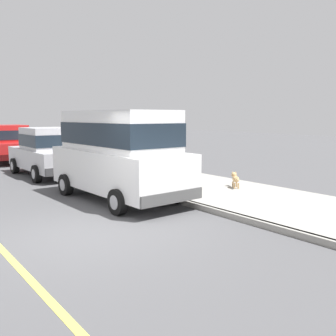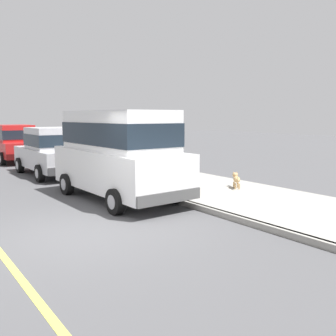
{
  "view_description": "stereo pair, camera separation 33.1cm",
  "coord_description": "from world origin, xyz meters",
  "px_view_note": "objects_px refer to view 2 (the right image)",
  "views": [
    {
      "loc": [
        -3.17,
        -6.84,
        2.36
      ],
      "look_at": [
        3.52,
        1.85,
        0.85
      ],
      "focal_mm": 40.14,
      "sensor_mm": 36.0,
      "label": 1
    },
    {
      "loc": [
        -2.91,
        -7.04,
        2.36
      ],
      "look_at": [
        3.52,
        1.85,
        0.85
      ],
      "focal_mm": 40.14,
      "sensor_mm": 36.0,
      "label": 2
    }
  ],
  "objects_px": {
    "car_red_sedan": "(15,143)",
    "fire_hydrant": "(125,169)",
    "dog_tan": "(236,179)",
    "car_white_van": "(118,151)",
    "car_silver_sedan": "(51,151)"
  },
  "relations": [
    {
      "from": "car_white_van",
      "to": "car_red_sedan",
      "type": "bearing_deg",
      "value": 90.26
    },
    {
      "from": "car_red_sedan",
      "to": "fire_hydrant",
      "type": "bearing_deg",
      "value": -80.24
    },
    {
      "from": "fire_hydrant",
      "to": "car_red_sedan",
      "type": "bearing_deg",
      "value": 99.76
    },
    {
      "from": "car_silver_sedan",
      "to": "car_red_sedan",
      "type": "height_order",
      "value": "same"
    },
    {
      "from": "car_red_sedan",
      "to": "dog_tan",
      "type": "bearing_deg",
      "value": -74.57
    },
    {
      "from": "car_silver_sedan",
      "to": "car_red_sedan",
      "type": "bearing_deg",
      "value": 89.86
    },
    {
      "from": "car_red_sedan",
      "to": "fire_hydrant",
      "type": "xyz_separation_m",
      "value": [
        1.54,
        -8.94,
        -0.51
      ]
    },
    {
      "from": "car_white_van",
      "to": "dog_tan",
      "type": "bearing_deg",
      "value": -21.34
    },
    {
      "from": "car_white_van",
      "to": "dog_tan",
      "type": "height_order",
      "value": "car_white_van"
    },
    {
      "from": "car_red_sedan",
      "to": "fire_hydrant",
      "type": "relative_size",
      "value": 6.41
    },
    {
      "from": "car_red_sedan",
      "to": "fire_hydrant",
      "type": "distance_m",
      "value": 9.08
    },
    {
      "from": "car_white_van",
      "to": "car_red_sedan",
      "type": "height_order",
      "value": "car_white_van"
    },
    {
      "from": "dog_tan",
      "to": "car_white_van",
      "type": "bearing_deg",
      "value": 158.66
    },
    {
      "from": "car_silver_sedan",
      "to": "dog_tan",
      "type": "xyz_separation_m",
      "value": [
        3.48,
        -6.83,
        -0.55
      ]
    },
    {
      "from": "car_silver_sedan",
      "to": "car_red_sedan",
      "type": "relative_size",
      "value": 0.99
    }
  ]
}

